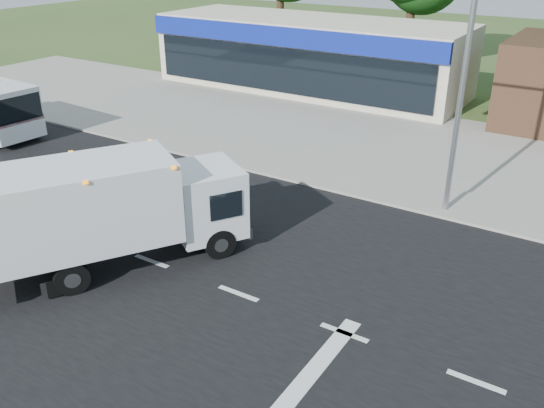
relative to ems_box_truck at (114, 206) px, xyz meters
The scene contains 8 objects.
ground 4.10m from the ems_box_truck, ahead, with size 120.00×120.00×0.00m, color #385123.
road_asphalt 4.10m from the ems_box_truck, ahead, with size 60.00×14.00×0.02m, color black.
sidewalk 9.61m from the ems_box_truck, 67.28° to the left, with size 60.00×2.40×0.12m, color gray.
parking_apron 15.08m from the ems_box_truck, 75.88° to the left, with size 60.00×9.00×0.02m, color gray.
lane_markings 5.37m from the ems_box_truck, ahead, with size 55.20×7.00×0.01m.
ems_box_truck is the anchor object (origin of this frame).
retail_strip_mall 21.14m from the ems_box_truck, 104.65° to the left, with size 18.00×6.20×4.00m.
traffic_signal_pole 10.58m from the ems_box_truck, 53.52° to the left, with size 3.51×0.25×8.00m.
Camera 1 is at (7.34, -9.98, 8.39)m, focal length 38.00 mm.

